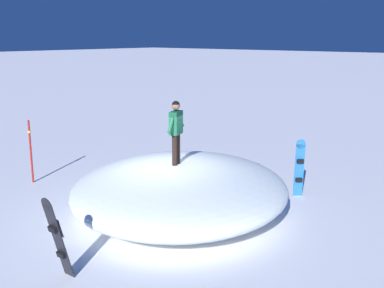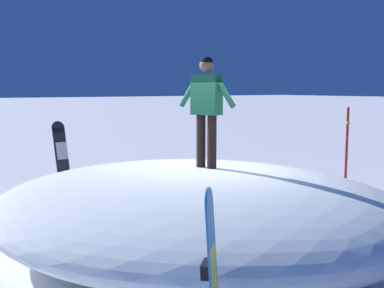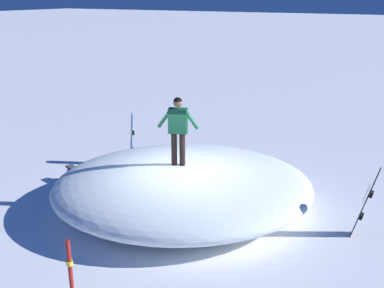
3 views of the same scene
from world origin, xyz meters
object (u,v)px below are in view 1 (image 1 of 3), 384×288
(trail_marker_pole, at_px, (31,150))
(snowboard_primary_upright, at_px, (300,167))
(snowboard_secondary_upright, at_px, (57,237))
(snowboarder_standing, at_px, (176,127))
(backpack_near, at_px, (253,171))

(trail_marker_pole, bearing_deg, snowboard_primary_upright, 120.94)
(snowboard_secondary_upright, bearing_deg, snowboarder_standing, -168.42)
(snowboard_primary_upright, height_order, trail_marker_pole, trail_marker_pole)
(snowboarder_standing, distance_m, snowboard_secondary_upright, 4.53)
(snowboarder_standing, bearing_deg, snowboard_secondary_upright, 11.58)
(snowboard_primary_upright, distance_m, trail_marker_pole, 8.14)
(snowboard_secondary_upright, height_order, backpack_near, snowboard_secondary_upright)
(snowboard_primary_upright, relative_size, trail_marker_pole, 0.85)
(snowboarder_standing, distance_m, trail_marker_pole, 5.24)
(snowboarder_standing, relative_size, snowboard_primary_upright, 0.99)
(snowboarder_standing, height_order, snowboard_primary_upright, snowboarder_standing)
(snowboarder_standing, xyz_separation_m, backpack_near, (-3.60, 0.06, -1.97))
(snowboard_primary_upright, bearing_deg, trail_marker_pole, -59.06)
(snowboard_primary_upright, distance_m, snowboard_secondary_upright, 7.28)
(backpack_near, relative_size, trail_marker_pole, 0.35)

